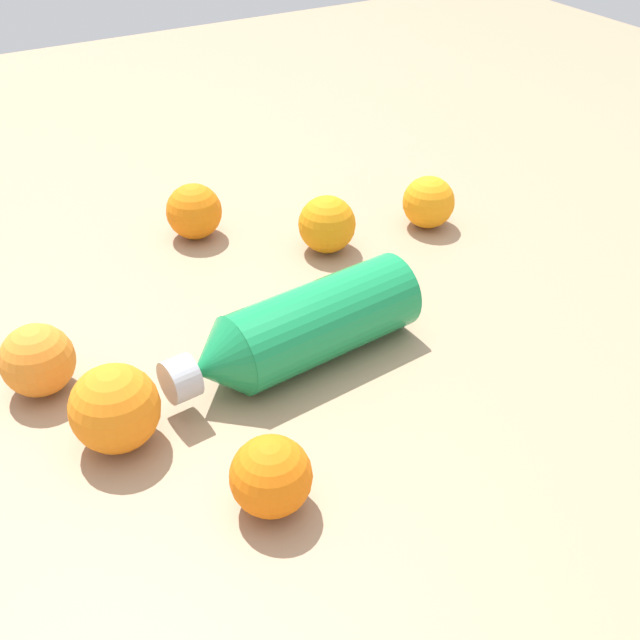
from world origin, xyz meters
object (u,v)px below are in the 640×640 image
at_px(water_bottle, 299,329).
at_px(orange_2, 327,224).
at_px(orange_4, 271,476).
at_px(orange_5, 194,211).
at_px(orange_1, 429,202).
at_px(orange_0, 38,360).
at_px(orange_3, 115,408).

distance_m(water_bottle, orange_2, 0.23).
bearing_deg(water_bottle, orange_4, 48.40).
distance_m(orange_2, orange_4, 0.42).
bearing_deg(orange_5, orange_1, 155.59).
bearing_deg(orange_5, water_bottle, 87.90).
bearing_deg(orange_4, water_bottle, -125.25).
bearing_deg(orange_5, orange_0, 40.47).
distance_m(orange_1, orange_4, 0.51).
relative_size(water_bottle, orange_0, 3.90).
relative_size(orange_2, orange_3, 0.89).
height_order(orange_1, orange_4, same).
bearing_deg(orange_3, orange_0, -69.43).
distance_m(orange_1, orange_5, 0.30).
relative_size(orange_0, orange_5, 1.01).
height_order(water_bottle, orange_1, water_bottle).
distance_m(orange_4, orange_5, 0.46).
height_order(water_bottle, orange_2, water_bottle).
bearing_deg(orange_0, orange_4, 117.14).
bearing_deg(orange_0, orange_1, -170.57).
bearing_deg(orange_0, orange_3, 110.57).
height_order(orange_1, orange_2, orange_2).
distance_m(orange_3, orange_4, 0.16).
distance_m(water_bottle, orange_5, 0.29).
bearing_deg(orange_1, orange_0, 9.43).
bearing_deg(water_bottle, orange_3, 0.61).
bearing_deg(orange_2, orange_1, 175.83).
bearing_deg(water_bottle, orange_2, -133.66).
xyz_separation_m(orange_2, orange_4, (0.25, 0.33, -0.00)).
bearing_deg(orange_5, orange_4, 74.89).
xyz_separation_m(orange_0, orange_4, (-0.12, 0.24, -0.00)).
bearing_deg(orange_1, water_bottle, 31.06).
relative_size(orange_1, orange_2, 0.95).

